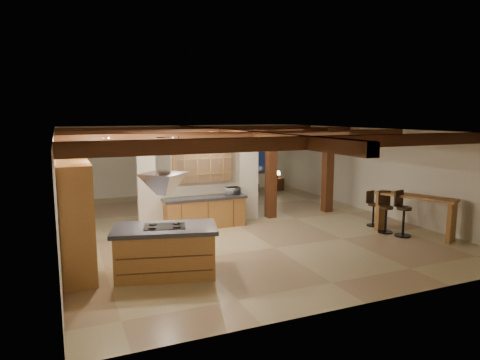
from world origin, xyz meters
The scene contains 23 objects.
ground centered at (0.00, 0.00, 0.00)m, with size 12.00×12.00×0.00m, color tan.
room_walls centered at (0.00, 0.00, 1.78)m, with size 12.00×12.00×12.00m.
ceiling_beams centered at (0.00, 0.00, 2.76)m, with size 10.00×12.00×0.28m.
timber_posts centered at (2.50, 0.50, 1.76)m, with size 2.50×0.30×2.90m.
partition_wall centered at (-1.00, 0.50, 1.10)m, with size 3.80×0.18×2.20m, color beige.
pantry_cabinet centered at (-4.67, -2.60, 1.20)m, with size 0.67×1.60×2.40m.
back_counter centered at (-1.00, 0.11, 0.48)m, with size 2.50×0.66×0.94m.
upper_display_cabinet centered at (-1.00, 0.31, 1.85)m, with size 1.80×0.36×0.95m.
range_hood centered at (-2.98, -3.23, 1.78)m, with size 1.10×1.10×1.40m.
back_windows centered at (2.80, 5.93, 1.50)m, with size 2.70×0.07×1.70m.
framed_art centered at (-1.50, 5.94, 1.70)m, with size 0.65×0.05×0.85m.
recessed_cans centered at (-2.53, -1.93, 2.87)m, with size 3.16×2.46×0.03m.
kitchen_island centered at (-2.98, -3.23, 0.53)m, with size 2.35×1.63×1.06m.
dining_table centered at (-0.57, 3.34, 0.33)m, with size 1.90×1.06×0.67m, color #391F0E.
sofa centered at (2.02, 5.09, 0.29)m, with size 1.96×0.76×0.57m, color black.
microwave centered at (-0.10, 0.11, 1.05)m, with size 0.41×0.28×0.23m, color #B0AFB4.
bar_counter centered at (4.11, -2.97, 0.77)m, with size 1.39×2.20×1.14m.
side_table centered at (4.04, 4.98, 0.27)m, with size 0.43×0.43×0.54m, color #3B220E.
table_lamp centered at (4.04, 4.98, 0.77)m, with size 0.27×0.27×0.32m.
bar_stool_a centered at (3.75, -2.90, 0.64)m, with size 0.45×0.47×1.27m.
bar_stool_b centered at (3.59, -2.42, 0.60)m, with size 0.43×0.45×1.18m.
bar_stool_c centered at (3.75, -1.68, 0.54)m, with size 0.37×0.38×1.06m.
dining_chairs centered at (-0.57, 3.34, 0.54)m, with size 1.91×1.91×1.06m.
Camera 1 is at (-4.91, -11.77, 3.35)m, focal length 32.00 mm.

